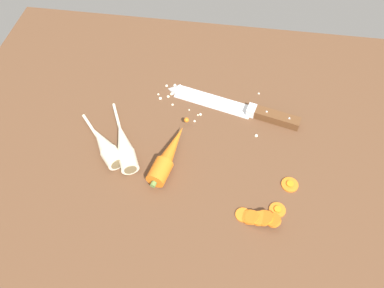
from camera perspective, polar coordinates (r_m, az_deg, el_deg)
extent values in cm
cube|color=brown|center=(91.13, 0.18, -0.29)|extent=(120.00, 90.00, 4.00)
cube|color=silver|center=(97.33, 3.21, 6.41)|extent=(20.47, 9.04, 0.50)
cone|color=silver|center=(100.19, -2.87, 8.19)|extent=(3.86, 4.56, 3.96)
cube|color=silver|center=(95.18, 8.91, 5.02)|extent=(2.64, 3.33, 2.20)
cube|color=brown|center=(94.75, 12.65, 3.84)|extent=(11.35, 5.34, 2.20)
sphere|color=silver|center=(94.06, 11.14, 4.79)|extent=(0.50, 0.50, 0.50)
sphere|color=silver|center=(93.87, 14.40, 3.75)|extent=(0.50, 0.50, 0.50)
cylinder|color=orange|center=(82.56, -4.86, -4.16)|extent=(5.33, 6.29, 4.20)
cone|color=orange|center=(85.78, -3.06, -0.68)|extent=(6.85, 13.74, 3.99)
sphere|color=orange|center=(90.75, -0.84, 3.63)|extent=(1.20, 1.20, 1.20)
cylinder|color=#5B7F3D|center=(81.08, -5.83, -6.03)|extent=(1.39, 1.24, 1.20)
cylinder|color=beige|center=(85.10, -9.57, -2.49)|extent=(5.71, 6.11, 4.00)
cone|color=beige|center=(89.10, -10.44, 0.97)|extent=(7.17, 9.42, 3.80)
cylinder|color=beige|center=(94.21, -11.18, 3.84)|extent=(4.68, 8.71, 0.70)
cylinder|color=brown|center=(83.74, -9.23, -3.81)|extent=(2.65, 1.48, 2.80)
cylinder|color=beige|center=(86.23, -11.84, -1.98)|extent=(5.80, 5.81, 4.00)
cone|color=beige|center=(89.70, -13.50, 0.61)|extent=(7.85, 8.12, 3.80)
cylinder|color=beige|center=(94.17, -14.95, 2.72)|extent=(5.95, 6.50, 0.70)
cylinder|color=brown|center=(85.05, -11.21, -2.97)|extent=(2.28, 2.10, 2.80)
cylinder|color=orange|center=(80.05, 7.69, -10.45)|extent=(3.23, 3.23, 0.70)
cylinder|color=orange|center=(79.70, 8.59, -10.80)|extent=(3.23, 3.18, 2.05)
cylinder|color=orange|center=(79.48, 8.99, -10.83)|extent=(3.16, 3.08, 1.90)
cylinder|color=orange|center=(79.34, 9.98, -10.94)|extent=(3.23, 3.15, 1.60)
cylinder|color=orange|center=(79.28, 10.72, -10.86)|extent=(3.44, 3.37, 1.82)
cylinder|color=orange|center=(79.12, 11.09, -10.82)|extent=(3.11, 3.05, 2.06)
cylinder|color=orange|center=(78.89, 12.15, -11.15)|extent=(3.09, 3.03, 2.03)
cylinder|color=orange|center=(85.37, 14.49, -5.87)|extent=(3.69, 3.69, 0.70)
cylinder|color=orange|center=(85.14, 14.53, -5.78)|extent=(1.55, 1.55, 0.16)
cylinder|color=orange|center=(81.79, 12.72, -9.59)|extent=(3.47, 3.47, 0.70)
cylinder|color=orange|center=(81.55, 12.75, -9.50)|extent=(1.46, 1.46, 0.16)
sphere|color=beige|center=(98.55, -3.61, 7.26)|extent=(0.74, 0.74, 0.74)
sphere|color=beige|center=(101.21, -2.60, 8.95)|extent=(0.87, 0.87, 0.87)
sphere|color=beige|center=(97.72, -0.34, 6.80)|extent=(0.59, 0.59, 0.59)
sphere|color=beige|center=(91.42, 9.65, 1.39)|extent=(0.80, 0.80, 0.80)
sphere|color=beige|center=(101.29, -3.85, 8.85)|extent=(0.72, 0.72, 0.72)
sphere|color=beige|center=(99.36, -5.09, 7.54)|extent=(0.55, 0.55, 0.55)
sphere|color=beige|center=(95.41, -0.43, 5.21)|extent=(0.43, 0.43, 0.43)
sphere|color=beige|center=(94.29, 1.01, 4.44)|extent=(0.47, 0.47, 0.47)
sphere|color=beige|center=(96.65, -2.95, 6.02)|extent=(0.59, 0.59, 0.59)
sphere|color=beige|center=(94.34, 1.28, 4.58)|extent=(0.72, 0.72, 0.72)
sphere|color=beige|center=(99.10, -3.11, 7.65)|extent=(0.80, 0.80, 0.80)
sphere|color=beige|center=(100.67, 10.00, 7.56)|extent=(0.54, 0.54, 0.54)
sphere|color=beige|center=(98.35, -4.86, 6.96)|extent=(0.60, 0.60, 0.60)
sphere|color=beige|center=(98.20, -4.80, 6.98)|extent=(0.84, 0.84, 0.84)
sphere|color=beige|center=(92.98, 0.38, 3.56)|extent=(0.62, 0.62, 0.62)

